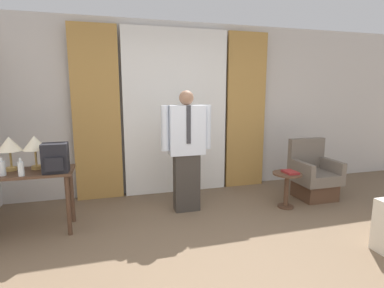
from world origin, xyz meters
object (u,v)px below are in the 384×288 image
bottle_by_lamp (21,169)px  side_table (287,184)px  desk (23,183)px  table_lamp_left (9,145)px  bottle_near_edge (2,168)px  person (187,148)px  table_lamp_right (35,144)px  armchair (313,177)px  book (290,172)px  backpack (55,158)px

bottle_by_lamp → side_table: bearing=0.9°
desk → table_lamp_left: bearing=143.5°
desk → table_lamp_left: (-0.13, 0.10, 0.42)m
side_table → bottle_by_lamp: bearing=-179.1°
bottle_near_edge → person: size_ratio=0.12×
table_lamp_right → armchair: bearing=0.3°
table_lamp_left → armchair: table_lamp_left is taller
person → armchair: 2.09m
table_lamp_right → person: bearing=2.0°
person → book: 1.49m
desk → armchair: bearing=1.7°
bottle_near_edge → book: bottle_near_edge is taller
bottle_near_edge → side_table: size_ratio=0.39×
desk → bottle_near_edge: 0.29m
table_lamp_left → table_lamp_right: size_ratio=1.00×
person → armchair: size_ratio=1.83×
backpack → armchair: bearing=3.8°
backpack → person: size_ratio=0.20×
desk → table_lamp_left: 0.45m
desk → bottle_by_lamp: 0.28m
book → table_lamp_left: bearing=175.9°
bottle_by_lamp → side_table: size_ratio=0.39×
backpack → person: 1.61m
person → book: bearing=-12.7°
person → bottle_near_edge: bearing=-172.6°
desk → person: bearing=4.7°
backpack → desk: bearing=161.7°
desk → book: 3.37m
backpack → person: (1.58, 0.29, -0.01)m
armchair → side_table: (-0.63, -0.25, 0.02)m
bottle_near_edge → side_table: (3.50, -0.02, -0.47)m
person → armchair: person is taller
desk → bottle_by_lamp: bearing=-78.4°
bottle_near_edge → bottle_by_lamp: 0.21m
desk → bottle_by_lamp: (0.04, -0.18, 0.21)m
bottle_near_edge → backpack: size_ratio=0.61×
backpack → book: 3.02m
desk → book: bearing=-2.7°
backpack → bottle_by_lamp: bearing=-169.7°
bottle_by_lamp → book: (3.33, 0.03, -0.30)m
person → armchair: bearing=-1.2°
backpack → book: backpack is taller
table_lamp_right → side_table: table_lamp_right is taller
table_lamp_right → bottle_by_lamp: 0.36m
table_lamp_left → bottle_near_edge: size_ratio=1.96×
table_lamp_left → backpack: (0.50, -0.22, -0.13)m
table_lamp_left → backpack: bearing=-23.6°
desk → armchair: size_ratio=1.20×
bottle_by_lamp → armchair: bearing=4.4°
desk → table_lamp_right: (0.13, 0.10, 0.42)m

